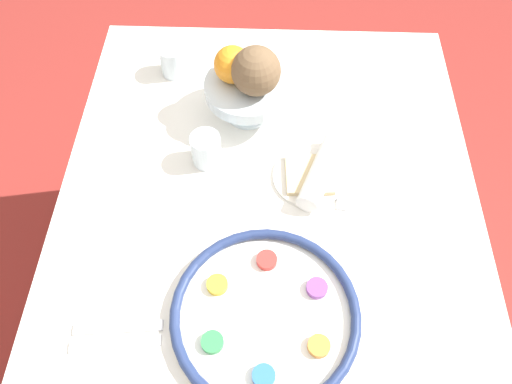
# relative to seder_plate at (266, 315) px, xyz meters

# --- Properties ---
(ground_plane) EXTENTS (8.00, 8.00, 0.00)m
(ground_plane) POSITION_rel_seder_plate_xyz_m (0.24, 0.00, -0.77)
(ground_plane) COLOR maroon
(dining_table) EXTENTS (1.17, 0.91, 0.75)m
(dining_table) POSITION_rel_seder_plate_xyz_m (0.24, 0.00, -0.39)
(dining_table) COLOR white
(dining_table) RESTS_ON ground_plane
(seder_plate) EXTENTS (0.35, 0.35, 0.03)m
(seder_plate) POSITION_rel_seder_plate_xyz_m (0.00, 0.00, 0.00)
(seder_plate) COLOR white
(seder_plate) RESTS_ON dining_table
(fruit_stand) EXTENTS (0.20, 0.20, 0.10)m
(fruit_stand) POSITION_rel_seder_plate_xyz_m (0.51, 0.06, 0.06)
(fruit_stand) COLOR silver
(fruit_stand) RESTS_ON dining_table
(orange_fruit) EXTENTS (0.08, 0.08, 0.08)m
(orange_fruit) POSITION_rel_seder_plate_xyz_m (0.52, 0.09, 0.13)
(orange_fruit) COLOR orange
(orange_fruit) RESTS_ON fruit_stand
(coconut) EXTENTS (0.11, 0.11, 0.11)m
(coconut) POSITION_rel_seder_plate_xyz_m (0.49, 0.04, 0.14)
(coconut) COLOR brown
(coconut) RESTS_ON fruit_stand
(bread_plate) EXTENTS (0.16, 0.16, 0.02)m
(bread_plate) POSITION_rel_seder_plate_xyz_m (0.32, -0.09, -0.01)
(bread_plate) COLOR silver
(bread_plate) RESTS_ON dining_table
(napkin_roll) EXTENTS (0.20, 0.11, 0.05)m
(napkin_roll) POSITION_rel_seder_plate_xyz_m (0.32, -0.11, 0.01)
(napkin_roll) COLOR white
(napkin_roll) RESTS_ON dining_table
(cup_near) EXTENTS (0.07, 0.07, 0.08)m
(cup_near) POSITION_rel_seder_plate_xyz_m (0.36, 0.14, 0.02)
(cup_near) COLOR silver
(cup_near) RESTS_ON dining_table
(cup_mid) EXTENTS (0.07, 0.07, 0.08)m
(cup_mid) POSITION_rel_seder_plate_xyz_m (0.64, 0.25, 0.02)
(cup_mid) COLOR silver
(cup_mid) RESTS_ON dining_table
(fork_left) EXTENTS (0.04, 0.17, 0.01)m
(fork_left) POSITION_rel_seder_plate_xyz_m (-0.06, 0.27, -0.01)
(fork_left) COLOR silver
(fork_left) RESTS_ON dining_table
(fork_right) EXTENTS (0.03, 0.17, 0.01)m
(fork_right) POSITION_rel_seder_plate_xyz_m (-0.03, 0.27, -0.01)
(fork_right) COLOR silver
(fork_right) RESTS_ON dining_table
(spoon) EXTENTS (0.15, 0.03, 0.01)m
(spoon) POSITION_rel_seder_plate_xyz_m (0.31, -0.16, -0.01)
(spoon) COLOR silver
(spoon) RESTS_ON dining_table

